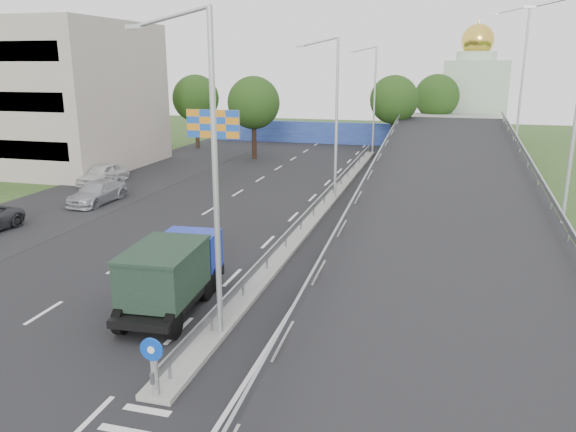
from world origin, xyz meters
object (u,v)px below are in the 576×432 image
(lamp_post_near, at_px, (209,161))
(billboard, at_px, (213,128))
(lamp_post_far, at_px, (373,94))
(sign_bollard, at_px, (154,366))
(lamp_post_mid, at_px, (334,110))
(parked_car_d, at_px, (97,193))
(parked_car_e, at_px, (103,174))
(church, at_px, (473,94))
(dump_truck, at_px, (172,272))

(lamp_post_near, distance_m, billboard, 23.87)
(lamp_post_near, distance_m, lamp_post_far, 40.00)
(sign_bollard, height_order, lamp_post_mid, lamp_post_mid)
(parked_car_d, height_order, parked_car_e, parked_car_e)
(lamp_post_near, height_order, lamp_post_mid, same)
(lamp_post_mid, distance_m, billboard, 9.47)
(lamp_post_near, distance_m, lamp_post_mid, 20.00)
(church, distance_m, dump_truck, 53.84)
(lamp_post_far, height_order, dump_truck, lamp_post_far)
(parked_car_d, relative_size, parked_car_e, 1.05)
(lamp_post_far, bearing_deg, billboard, -116.84)
(sign_bollard, distance_m, parked_car_e, 29.56)
(lamp_post_far, relative_size, church, 0.73)
(lamp_post_mid, distance_m, parked_car_d, 15.98)
(lamp_post_near, bearing_deg, billboard, 112.49)
(parked_car_e, bearing_deg, parked_car_d, -55.91)
(sign_bollard, relative_size, billboard, 0.30)
(lamp_post_near, bearing_deg, parked_car_e, 130.53)
(lamp_post_far, xyz_separation_m, church, (9.89, 14.00, -0.50))
(lamp_post_mid, relative_size, lamp_post_far, 1.00)
(lamp_post_mid, height_order, church, church)
(church, bearing_deg, dump_truck, -103.15)
(lamp_post_mid, height_order, dump_truck, lamp_post_mid)
(dump_truck, bearing_deg, parked_car_e, 124.82)
(lamp_post_far, xyz_separation_m, billboard, (-9.11, -18.00, -1.62))
(lamp_post_far, bearing_deg, parked_car_e, -131.17)
(church, bearing_deg, sign_bollard, -99.81)
(lamp_post_near, bearing_deg, sign_bollard, -91.64)
(sign_bollard, height_order, billboard, billboard)
(church, bearing_deg, lamp_post_mid, -106.22)
(dump_truck, distance_m, parked_car_e, 23.82)
(lamp_post_far, relative_size, billboard, 1.83)
(dump_truck, bearing_deg, lamp_post_near, -40.49)
(lamp_post_far, bearing_deg, sign_bollard, -90.14)
(church, height_order, billboard, church)
(church, height_order, parked_car_e, church)
(lamp_post_near, bearing_deg, parked_car_d, 133.62)
(lamp_post_far, height_order, parked_car_d, lamp_post_far)
(lamp_post_mid, xyz_separation_m, church, (9.89, 34.00, -0.50))
(lamp_post_mid, bearing_deg, parked_car_d, -160.68)
(billboard, distance_m, parked_car_e, 9.04)
(church, relative_size, parked_car_e, 3.05)
(billboard, xyz_separation_m, dump_truck, (6.79, -20.29, -2.78))
(lamp_post_near, height_order, church, church)
(sign_bollard, xyz_separation_m, parked_car_e, (-17.18, 24.05, -0.26))
(dump_truck, height_order, parked_car_d, dump_truck)
(sign_bollard, xyz_separation_m, billboard, (-9.00, 25.83, 3.15))
(church, distance_m, parked_car_d, 46.13)
(billboard, bearing_deg, lamp_post_near, -67.51)
(lamp_post_near, distance_m, parked_car_d, 21.33)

